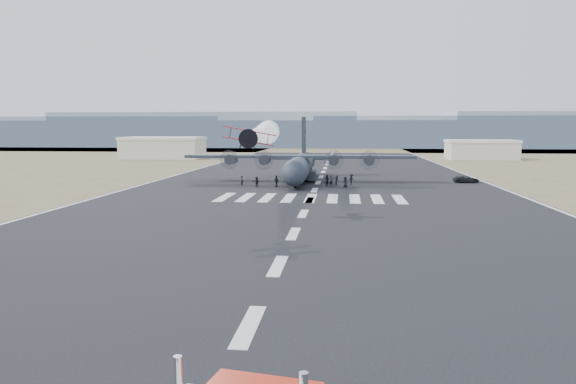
# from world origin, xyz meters

# --- Properties ---
(ground) EXTENTS (500.00, 500.00, 0.00)m
(ground) POSITION_xyz_m (0.00, 0.00, 0.00)
(ground) COLOR black
(ground) RESTS_ON ground
(scrub_far) EXTENTS (500.00, 80.00, 0.00)m
(scrub_far) POSITION_xyz_m (0.00, 230.00, 0.00)
(scrub_far) COLOR brown
(scrub_far) RESTS_ON ground
(runway_markings) EXTENTS (60.00, 260.00, 0.01)m
(runway_markings) POSITION_xyz_m (0.00, 60.00, 0.01)
(runway_markings) COLOR silver
(runway_markings) RESTS_ON ground
(ridge_seg_b) EXTENTS (150.00, 50.00, 15.00)m
(ridge_seg_b) POSITION_xyz_m (-130.00, 260.00, 7.50)
(ridge_seg_b) COLOR gray
(ridge_seg_b) RESTS_ON ground
(ridge_seg_c) EXTENTS (150.00, 50.00, 17.00)m
(ridge_seg_c) POSITION_xyz_m (-65.00, 260.00, 8.50)
(ridge_seg_c) COLOR gray
(ridge_seg_c) RESTS_ON ground
(ridge_seg_d) EXTENTS (150.00, 50.00, 13.00)m
(ridge_seg_d) POSITION_xyz_m (0.00, 260.00, 6.50)
(ridge_seg_d) COLOR gray
(ridge_seg_d) RESTS_ON ground
(ridge_seg_e) EXTENTS (150.00, 50.00, 15.00)m
(ridge_seg_e) POSITION_xyz_m (65.00, 260.00, 7.50)
(ridge_seg_e) COLOR gray
(ridge_seg_e) RESTS_ON ground
(hangar_left) EXTENTS (24.50, 14.50, 6.70)m
(hangar_left) POSITION_xyz_m (-52.00, 145.00, 3.41)
(hangar_left) COLOR #B8B5A3
(hangar_left) RESTS_ON ground
(hangar_right) EXTENTS (20.50, 12.50, 5.90)m
(hangar_right) POSITION_xyz_m (46.00, 150.00, 3.01)
(hangar_right) COLOR #B8B5A3
(hangar_right) RESTS_ON ground
(aerobatic_biplane) EXTENTS (5.44, 4.92, 2.54)m
(aerobatic_biplane) POSITION_xyz_m (-5.30, 31.15, 8.60)
(aerobatic_biplane) COLOR red
(smoke_trail) EXTENTS (4.06, 29.46, 3.44)m
(smoke_trail) POSITION_xyz_m (-7.08, 55.19, 8.82)
(smoke_trail) COLOR white
(transport_aircraft) EXTENTS (40.36, 33.28, 11.69)m
(transport_aircraft) POSITION_xyz_m (-3.38, 74.53, 3.01)
(transport_aircraft) COLOR #222B34
(transport_aircraft) RESTS_ON ground
(support_vehicle) EXTENTS (4.58, 2.37, 1.24)m
(support_vehicle) POSITION_xyz_m (25.86, 74.54, 0.62)
(support_vehicle) COLOR black
(support_vehicle) RESTS_ON ground
(crew_a) EXTENTS (0.76, 0.81, 1.78)m
(crew_a) POSITION_xyz_m (2.41, 66.41, 0.89)
(crew_a) COLOR black
(crew_a) RESTS_ON ground
(crew_b) EXTENTS (1.01, 1.05, 1.86)m
(crew_b) POSITION_xyz_m (1.69, 66.68, 0.93)
(crew_b) COLOR black
(crew_b) RESTS_ON ground
(crew_c) EXTENTS (1.19, 1.27, 1.84)m
(crew_c) POSITION_xyz_m (5.77, 68.98, 0.92)
(crew_c) COLOR black
(crew_c) RESTS_ON ground
(crew_d) EXTENTS (1.16, 1.17, 1.86)m
(crew_d) POSITION_xyz_m (-6.46, 64.12, 0.93)
(crew_d) COLOR black
(crew_d) RESTS_ON ground
(crew_e) EXTENTS (0.95, 0.73, 1.73)m
(crew_e) POSITION_xyz_m (4.74, 64.91, 0.87)
(crew_e) COLOR black
(crew_e) RESTS_ON ground
(crew_f) EXTENTS (1.52, 1.37, 1.68)m
(crew_f) POSITION_xyz_m (-9.62, 63.65, 0.84)
(crew_f) COLOR black
(crew_f) RESTS_ON ground
(crew_g) EXTENTS (0.74, 0.79, 1.70)m
(crew_g) POSITION_xyz_m (-12.30, 65.12, 0.85)
(crew_g) COLOR black
(crew_g) RESTS_ON ground
(crew_h) EXTENTS (0.60, 0.83, 1.56)m
(crew_h) POSITION_xyz_m (3.35, 68.55, 0.78)
(crew_h) COLOR black
(crew_h) RESTS_ON ground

